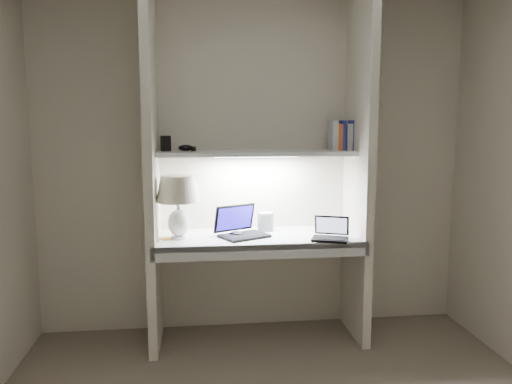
{
  "coord_description": "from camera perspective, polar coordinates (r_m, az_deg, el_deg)",
  "views": [
    {
      "loc": [
        -0.42,
        -2.22,
        1.57
      ],
      "look_at": [
        -0.03,
        1.05,
        1.11
      ],
      "focal_mm": 35.0,
      "sensor_mm": 36.0,
      "label": 1
    }
  ],
  "objects": [
    {
      "name": "laptop_main",
      "position": [
        3.54,
        -1.77,
        -4.25
      ],
      "size": [
        0.41,
        0.39,
        0.22
      ],
      "rotation": [
        0.0,
        0.0,
        0.47
      ],
      "color": "black",
      "rests_on": "desk"
    },
    {
      "name": "desk",
      "position": [
        3.57,
        0.2,
        -5.29
      ],
      "size": [
        1.4,
        0.55,
        0.04
      ],
      "primitive_type": "cube",
      "color": "white",
      "rests_on": "alcove_panel_left"
    },
    {
      "name": "alcove_panel_right",
      "position": [
        3.65,
        11.67,
        2.8
      ],
      "size": [
        0.06,
        0.55,
        2.5
      ],
      "primitive_type": "cube",
      "color": "beige",
      "rests_on": "floor"
    },
    {
      "name": "shelf_box",
      "position": [
        3.61,
        -10.28,
        5.48
      ],
      "size": [
        0.08,
        0.07,
        0.11
      ],
      "primitive_type": "cube",
      "rotation": [
        0.0,
        0.0,
        0.38
      ],
      "color": "black",
      "rests_on": "shelf"
    },
    {
      "name": "mouse",
      "position": [
        3.52,
        -2.24,
        -4.83
      ],
      "size": [
        0.12,
        0.08,
        0.04
      ],
      "primitive_type": "ellipsoid",
      "rotation": [
        0.0,
        0.0,
        -0.16
      ],
      "color": "black",
      "rests_on": "desk"
    },
    {
      "name": "book_row",
      "position": [
        3.71,
        10.01,
        6.3
      ],
      "size": [
        0.21,
        0.14,
        0.22
      ],
      "color": "silver",
      "rests_on": "shelf"
    },
    {
      "name": "table_lamp",
      "position": [
        3.46,
        -8.91,
        -0.48
      ],
      "size": [
        0.3,
        0.3,
        0.44
      ],
      "color": "white",
      "rests_on": "desk"
    },
    {
      "name": "back_wall",
      "position": [
        3.76,
        -0.3,
        3.11
      ],
      "size": [
        3.2,
        0.01,
        2.5
      ],
      "primitive_type": "cube",
      "color": "beige",
      "rests_on": "floor"
    },
    {
      "name": "desk_apron",
      "position": [
        3.33,
        0.74,
        -6.82
      ],
      "size": [
        1.46,
        0.03,
        0.1
      ],
      "primitive_type": "cube",
      "color": "silver",
      "rests_on": "desk"
    },
    {
      "name": "alcove_panel_left",
      "position": [
        3.48,
        -11.84,
        2.54
      ],
      "size": [
        0.06,
        0.55,
        2.5
      ],
      "primitive_type": "cube",
      "color": "beige",
      "rests_on": "floor"
    },
    {
      "name": "laptop_netbook",
      "position": [
        3.48,
        8.52,
        -4.77
      ],
      "size": [
        0.3,
        0.28,
        0.16
      ],
      "rotation": [
        0.0,
        0.0,
        -0.37
      ],
      "color": "black",
      "rests_on": "desk"
    },
    {
      "name": "speaker",
      "position": [
        3.69,
        1.09,
        -3.44
      ],
      "size": [
        0.11,
        0.09,
        0.14
      ],
      "primitive_type": "cube",
      "rotation": [
        0.0,
        0.0,
        0.25
      ],
      "color": "silver",
      "rests_on": "desk"
    },
    {
      "name": "sticky_note",
      "position": [
        3.51,
        -10.2,
        -5.28
      ],
      "size": [
        0.11,
        0.11,
        0.0
      ],
      "primitive_type": "cube",
      "rotation": [
        0.0,
        0.0,
        0.52
      ],
      "color": "yellow",
      "rests_on": "desk"
    },
    {
      "name": "shelf",
      "position": [
        3.57,
        0.02,
        4.46
      ],
      "size": [
        1.4,
        0.36,
        0.03
      ],
      "primitive_type": "cube",
      "color": "silver",
      "rests_on": "back_wall"
    },
    {
      "name": "strip_light",
      "position": [
        3.58,
        0.02,
        4.11
      ],
      "size": [
        0.6,
        0.04,
        0.02
      ],
      "primitive_type": "cube",
      "color": "white",
      "rests_on": "shelf"
    },
    {
      "name": "shelf_gadget",
      "position": [
        3.58,
        -8.05,
        5.01
      ],
      "size": [
        0.11,
        0.08,
        0.05
      ],
      "primitive_type": "ellipsoid",
      "rotation": [
        0.0,
        0.0,
        0.03
      ],
      "color": "black",
      "rests_on": "shelf"
    },
    {
      "name": "cable_coil",
      "position": [
        3.64,
        -0.26,
        -4.6
      ],
      "size": [
        0.1,
        0.1,
        0.01
      ],
      "primitive_type": "torus",
      "rotation": [
        0.0,
        0.0,
        0.06
      ],
      "color": "black",
      "rests_on": "desk"
    }
  ]
}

